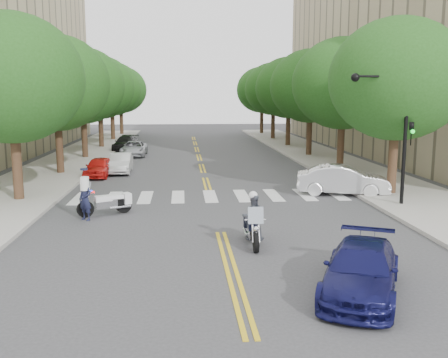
{
  "coord_description": "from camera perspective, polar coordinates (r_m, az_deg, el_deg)",
  "views": [
    {
      "loc": [
        -1.32,
        -17.09,
        4.79
      ],
      "look_at": [
        0.44,
        3.76,
        1.3
      ],
      "focal_mm": 40.0,
      "sensor_mm": 36.0,
      "label": 1
    }
  ],
  "objects": [
    {
      "name": "traffic_signal_pole",
      "position": [
        22.51,
        18.98,
        6.24
      ],
      "size": [
        2.82,
        0.42,
        6.0
      ],
      "color": "black",
      "rests_on": "ground"
    },
    {
      "name": "tree_l_3",
      "position": [
        47.69,
        -14.06,
        10.1
      ],
      "size": [
        6.4,
        6.4,
        8.45
      ],
      "color": "#382316",
      "rests_on": "ground"
    },
    {
      "name": "tree_r_1",
      "position": [
        32.71,
        13.44,
        10.55
      ],
      "size": [
        6.4,
        6.4,
        8.45
      ],
      "color": "#382316",
      "rests_on": "ground"
    },
    {
      "name": "parked_car_d",
      "position": [
        45.23,
        -11.15,
        4.03
      ],
      "size": [
        2.25,
        4.6,
        1.29
      ],
      "primitive_type": "imported",
      "rotation": [
        0.0,
        0.0,
        -0.1
      ],
      "color": "black",
      "rests_on": "ground"
    },
    {
      "name": "tree_l_0",
      "position": [
        24.29,
        -23.17,
        10.52
      ],
      "size": [
        6.4,
        6.4,
        8.45
      ],
      "color": "#382316",
      "rests_on": "ground"
    },
    {
      "name": "tree_l_4",
      "position": [
        55.61,
        -12.75,
        10.02
      ],
      "size": [
        6.4,
        6.4,
        8.45
      ],
      "color": "#382316",
      "rests_on": "ground"
    },
    {
      "name": "sidewalk_right",
      "position": [
        40.84,
        10.59,
        2.67
      ],
      "size": [
        5.0,
        60.0,
        0.15
      ],
      "primitive_type": "cube",
      "color": "#9E9991",
      "rests_on": "ground"
    },
    {
      "name": "tree_r_3",
      "position": [
        48.18,
        7.43,
        10.29
      ],
      "size": [
        6.4,
        6.4,
        8.45
      ],
      "color": "#382316",
      "rests_on": "ground"
    },
    {
      "name": "officer_standing",
      "position": [
        20.09,
        -15.57,
        -2.27
      ],
      "size": [
        0.72,
        0.68,
        1.65
      ],
      "primitive_type": "imported",
      "rotation": [
        0.0,
        0.0,
        -0.65
      ],
      "color": "#171A34",
      "rests_on": "ground"
    },
    {
      "name": "tree_l_1",
      "position": [
        31.99,
        -18.65,
        10.35
      ],
      "size": [
        6.4,
        6.4,
        8.45
      ],
      "color": "#382316",
      "rests_on": "ground"
    },
    {
      "name": "tree_r_2",
      "position": [
        40.39,
        9.86,
        10.41
      ],
      "size": [
        6.4,
        6.4,
        8.45
      ],
      "color": "#382316",
      "rests_on": "ground"
    },
    {
      "name": "parked_car_e",
      "position": [
        47.05,
        -10.9,
        4.19
      ],
      "size": [
        1.72,
        3.67,
        1.22
      ],
      "primitive_type": "imported",
      "rotation": [
        0.0,
        0.0,
        0.08
      ],
      "color": "#A7A7AC",
      "rests_on": "ground"
    },
    {
      "name": "parked_car_a",
      "position": [
        30.79,
        -14.08,
        1.34
      ],
      "size": [
        1.62,
        3.53,
        1.18
      ],
      "primitive_type": "imported",
      "rotation": [
        0.0,
        0.0,
        -0.07
      ],
      "color": "red",
      "rests_on": "ground"
    },
    {
      "name": "motorcycle_parked",
      "position": [
        20.88,
        -12.95,
        -2.61
      ],
      "size": [
        2.12,
        1.26,
        1.46
      ],
      "rotation": [
        0.0,
        0.0,
        2.04
      ],
      "color": "black",
      "rests_on": "ground"
    },
    {
      "name": "tree_l_2",
      "position": [
        39.81,
        -15.9,
        10.21
      ],
      "size": [
        6.4,
        6.4,
        8.45
      ],
      "color": "#382316",
      "rests_on": "ground"
    },
    {
      "name": "sedan_blue",
      "position": [
        12.76,
        15.4,
        -9.99
      ],
      "size": [
        3.31,
        4.54,
        1.22
      ],
      "primitive_type": "imported",
      "rotation": [
        0.0,
        0.0,
        -0.43
      ],
      "color": "#101146",
      "rests_on": "ground"
    },
    {
      "name": "tree_r_4",
      "position": [
        56.02,
        5.68,
        10.2
      ],
      "size": [
        6.4,
        6.4,
        8.45
      ],
      "color": "#382316",
      "rests_on": "ground"
    },
    {
      "name": "ground",
      "position": [
        17.8,
        -0.39,
        -6.14
      ],
      "size": [
        140.0,
        140.0,
        0.0
      ],
      "primitive_type": "plane",
      "color": "#38383A",
      "rests_on": "ground"
    },
    {
      "name": "tree_r_0",
      "position": [
        25.23,
        19.18,
        10.69
      ],
      "size": [
        6.4,
        6.4,
        8.45
      ],
      "color": "#382316",
      "rests_on": "ground"
    },
    {
      "name": "convertible",
      "position": [
        25.08,
        13.42,
        -0.11
      ],
      "size": [
        4.67,
        2.61,
        1.46
      ],
      "primitive_type": "imported",
      "rotation": [
        0.0,
        0.0,
        1.32
      ],
      "color": "silver",
      "rests_on": "ground"
    },
    {
      "name": "parked_car_c",
      "position": [
        40.99,
        -10.24,
        3.44
      ],
      "size": [
        2.0,
        4.29,
        1.19
      ],
      "primitive_type": "imported",
      "rotation": [
        0.0,
        0.0,
        -0.01
      ],
      "color": "#A8A9AF",
      "rests_on": "ground"
    },
    {
      "name": "motorcycle_police",
      "position": [
        16.25,
        3.3,
        -4.78
      ],
      "size": [
        0.75,
        2.19,
        1.78
      ],
      "rotation": [
        0.0,
        0.0,
        3.12
      ],
      "color": "black",
      "rests_on": "ground"
    },
    {
      "name": "sidewalk_left",
      "position": [
        40.22,
        -16.53,
        2.34
      ],
      "size": [
        5.0,
        60.0,
        0.15
      ],
      "primitive_type": "cube",
      "color": "#9E9991",
      "rests_on": "ground"
    },
    {
      "name": "tree_r_5",
      "position": [
        63.91,
        4.36,
        10.12
      ],
      "size": [
        6.4,
        6.4,
        8.45
      ],
      "color": "#382316",
      "rests_on": "ground"
    },
    {
      "name": "tree_l_5",
      "position": [
        63.54,
        -11.76,
        9.96
      ],
      "size": [
        6.4,
        6.4,
        8.45
      ],
      "color": "#382316",
      "rests_on": "ground"
    },
    {
      "name": "parked_car_b",
      "position": [
        32.1,
        -11.72,
        1.8
      ],
      "size": [
        1.4,
        3.77,
        1.23
      ],
      "primitive_type": "imported",
      "rotation": [
        0.0,
        0.0,
        0.03
      ],
      "color": "silver",
      "rests_on": "ground"
    }
  ]
}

